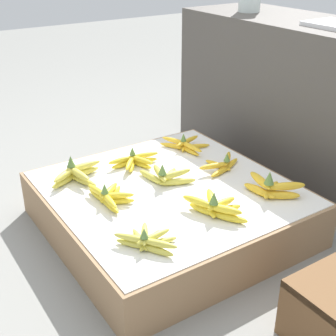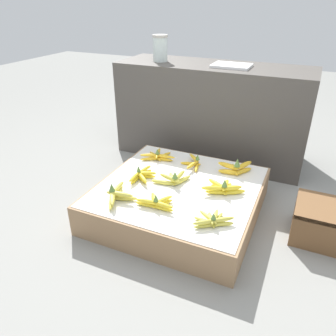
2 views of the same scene
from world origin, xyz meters
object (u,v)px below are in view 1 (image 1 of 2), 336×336
(banana_bunch_middle_midright, at_px, (215,207))
(banana_bunch_middle_midleft, at_px, (166,176))
(banana_bunch_front_midleft, at_px, (109,196))
(banana_bunch_back_left, at_px, (185,145))
(banana_bunch_back_midleft, at_px, (223,164))
(banana_bunch_back_midright, at_px, (271,187))
(banana_bunch_front_left, at_px, (76,173))
(banana_bunch_middle_left, at_px, (135,161))
(banana_bunch_front_midright, at_px, (147,241))

(banana_bunch_middle_midright, bearing_deg, banana_bunch_middle_midleft, -177.31)
(banana_bunch_front_midleft, relative_size, banana_bunch_back_left, 0.91)
(banana_bunch_back_midleft, xyz_separation_m, banana_bunch_back_midright, (0.28, 0.01, 0.01))
(banana_bunch_front_midleft, distance_m, banana_bunch_middle_midright, 0.40)
(banana_bunch_middle_midleft, height_order, banana_bunch_back_left, banana_bunch_middle_midleft)
(banana_bunch_middle_midleft, relative_size, banana_bunch_back_midright, 0.96)
(banana_bunch_front_left, distance_m, banana_bunch_middle_left, 0.27)
(banana_bunch_back_left, xyz_separation_m, banana_bunch_back_midright, (0.54, 0.03, 0.01))
(banana_bunch_front_midleft, bearing_deg, banana_bunch_back_left, 115.18)
(banana_bunch_front_midleft, bearing_deg, banana_bunch_back_midleft, 87.86)
(banana_bunch_middle_left, distance_m, banana_bunch_middle_midright, 0.50)
(banana_bunch_middle_midright, xyz_separation_m, banana_bunch_back_left, (-0.53, 0.24, -0.01))
(banana_bunch_front_midleft, bearing_deg, banana_bunch_front_left, -172.16)
(banana_bunch_middle_midleft, distance_m, banana_bunch_middle_midright, 0.30)
(banana_bunch_middle_left, distance_m, banana_bunch_back_midleft, 0.38)
(banana_bunch_front_midright, bearing_deg, banana_bunch_middle_midright, 96.30)
(banana_bunch_front_midleft, distance_m, banana_bunch_front_midright, 0.32)
(banana_bunch_middle_left, height_order, banana_bunch_back_midleft, banana_bunch_back_midleft)
(banana_bunch_front_left, relative_size, banana_bunch_back_midleft, 1.04)
(banana_bunch_back_midright, bearing_deg, banana_bunch_front_midleft, -118.41)
(banana_bunch_back_left, bearing_deg, banana_bunch_front_midleft, -64.82)
(banana_bunch_middle_left, bearing_deg, banana_bunch_back_midright, 31.49)
(banana_bunch_front_midleft, height_order, banana_bunch_middle_midleft, banana_bunch_middle_midleft)
(banana_bunch_front_midleft, bearing_deg, banana_bunch_middle_left, 132.58)
(banana_bunch_front_midleft, xyz_separation_m, banana_bunch_middle_left, (-0.22, 0.23, -0.00))
(banana_bunch_back_left, bearing_deg, banana_bunch_middle_midright, -24.30)
(banana_bunch_front_midleft, xyz_separation_m, banana_bunch_back_left, (-0.25, 0.52, -0.00))
(banana_bunch_back_midleft, relative_size, banana_bunch_back_midright, 1.07)
(banana_bunch_front_midleft, xyz_separation_m, banana_bunch_back_midleft, (0.02, 0.53, -0.00))
(banana_bunch_middle_midleft, bearing_deg, banana_bunch_middle_left, -170.52)
(banana_bunch_back_left, bearing_deg, banana_bunch_middle_midleft, -47.96)
(banana_bunch_middle_midleft, distance_m, banana_bunch_back_midleft, 0.27)
(banana_bunch_front_left, relative_size, banana_bunch_front_midright, 1.22)
(banana_bunch_front_left, distance_m, banana_bunch_middle_midleft, 0.37)
(banana_bunch_front_left, bearing_deg, banana_bunch_back_midright, 47.70)
(banana_bunch_front_left, distance_m, banana_bunch_back_midleft, 0.62)
(banana_bunch_front_left, xyz_separation_m, banana_bunch_back_midleft, (0.25, 0.57, -0.01))
(banana_bunch_front_left, xyz_separation_m, banana_bunch_middle_midleft, (0.22, 0.30, -0.00))
(banana_bunch_middle_midleft, distance_m, banana_bunch_back_midright, 0.42)
(banana_bunch_front_left, xyz_separation_m, banana_bunch_back_left, (-0.01, 0.55, -0.01))
(banana_bunch_back_left, bearing_deg, banana_bunch_front_midright, -43.96)
(banana_bunch_front_midright, relative_size, banana_bunch_middle_midleft, 0.96)
(banana_bunch_middle_midright, distance_m, banana_bunch_back_midleft, 0.37)
(banana_bunch_front_midleft, height_order, banana_bunch_back_left, banana_bunch_front_midleft)
(banana_bunch_middle_left, xyz_separation_m, banana_bunch_middle_midleft, (0.20, 0.03, 0.00))
(banana_bunch_middle_midleft, xyz_separation_m, banana_bunch_back_left, (-0.23, 0.25, -0.01))
(banana_bunch_front_left, bearing_deg, banana_bunch_front_midleft, 7.84)
(banana_bunch_front_left, height_order, banana_bunch_front_midleft, banana_bunch_front_left)
(banana_bunch_front_midleft, height_order, banana_bunch_back_midleft, banana_bunch_front_midleft)
(banana_bunch_middle_midleft, bearing_deg, banana_bunch_back_left, 132.04)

